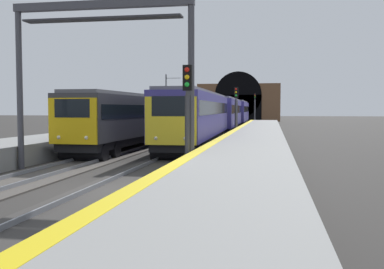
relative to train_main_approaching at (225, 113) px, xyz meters
name	(u,v)px	position (x,y,z in m)	size (l,w,h in m)	color
ground_plane	(113,192)	(-36.60, 0.00, -2.31)	(320.00, 320.00, 0.00)	#302D2B
platform_right	(233,179)	(-36.60, -4.11, -1.77)	(112.00, 4.06, 1.08)	gray
platform_right_edge_strip	(179,162)	(-36.60, -2.33, -1.22)	(112.00, 0.50, 0.01)	yellow
track_main_line	(113,190)	(-36.60, 0.00, -2.26)	(160.00, 2.83, 0.21)	#383533
train_main_approaching	(225,113)	(0.00, 0.00, 0.00)	(57.15, 3.19, 4.04)	navy
train_adjacent_platform	(187,114)	(0.16, 4.37, -0.08)	(60.22, 3.33, 3.86)	#333338
railway_signal_near	(188,109)	(-33.00, -1.93, 0.53)	(0.39, 0.38, 4.64)	#38383D
railway_signal_mid	(236,107)	(-7.89, -1.93, 0.69)	(0.39, 0.38, 4.93)	#4C4C54
railway_signal_far	(255,105)	(39.84, -1.93, 1.23)	(0.39, 0.38, 5.90)	#4C4C54
overhead_signal_gantry	(102,45)	(-31.92, 2.19, 3.40)	(0.70, 8.42, 7.66)	#3F3F47
tunnel_portal	(238,102)	(50.37, 2.19, 1.96)	(2.21, 18.67, 11.15)	brown
catenary_mast_near	(166,100)	(16.82, 10.88, 1.90)	(0.22, 2.42, 8.16)	#595B60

